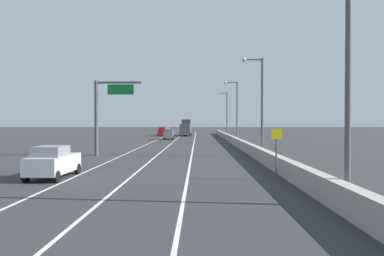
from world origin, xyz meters
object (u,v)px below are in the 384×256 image
(lamp_post_right_fourth, at_px, (226,111))
(car_silver_0, at_px, (53,162))
(car_white_3, at_px, (166,131))
(lamp_post_right_second, at_px, (259,99))
(car_gray_1, at_px, (168,134))
(lamp_post_right_near, at_px, (341,68))
(overhead_sign_gantry, at_px, (104,108))
(box_truck, at_px, (186,128))
(car_red_2, at_px, (162,131))
(speed_advisory_sign, at_px, (276,150))
(lamp_post_right_third, at_px, (235,108))

(lamp_post_right_fourth, relative_size, car_silver_0, 2.22)
(lamp_post_right_fourth, bearing_deg, car_white_3, 127.41)
(lamp_post_right_second, bearing_deg, car_gray_1, 109.02)
(lamp_post_right_near, bearing_deg, overhead_sign_gantry, 125.70)
(car_gray_1, height_order, box_truck, box_truck)
(car_red_2, xyz_separation_m, car_white_3, (0.02, 10.11, -0.12))
(speed_advisory_sign, bearing_deg, lamp_post_right_second, 84.21)
(lamp_post_right_third, xyz_separation_m, car_red_2, (-14.22, 29.29, -4.52))
(speed_advisory_sign, relative_size, box_truck, 0.31)
(speed_advisory_sign, distance_m, lamp_post_right_third, 35.20)
(car_silver_0, distance_m, car_white_3, 73.80)
(lamp_post_right_third, distance_m, car_silver_0, 37.65)
(lamp_post_right_near, distance_m, car_gray_1, 55.91)
(car_gray_1, xyz_separation_m, car_red_2, (-2.75, 16.14, 0.09))
(car_red_2, xyz_separation_m, box_truck, (5.51, 1.74, 0.74))
(car_gray_1, bearing_deg, lamp_post_right_third, -48.88)
(lamp_post_right_near, bearing_deg, car_white_3, 99.93)
(lamp_post_right_third, bearing_deg, lamp_post_right_fourth, 89.71)
(lamp_post_right_second, relative_size, car_red_2, 2.32)
(box_truck, bearing_deg, lamp_post_right_second, -80.23)
(overhead_sign_gantry, distance_m, lamp_post_right_fourth, 43.76)
(overhead_sign_gantry, relative_size, car_silver_0, 1.72)
(lamp_post_right_fourth, bearing_deg, overhead_sign_gantry, -110.50)
(lamp_post_right_fourth, distance_m, car_silver_0, 57.21)
(overhead_sign_gantry, relative_size, car_white_3, 1.58)
(speed_advisory_sign, height_order, car_white_3, speed_advisory_sign)
(lamp_post_right_third, xyz_separation_m, car_gray_1, (-11.48, 13.15, -4.61))
(lamp_post_right_second, bearing_deg, car_silver_0, -137.19)
(speed_advisory_sign, bearing_deg, lamp_post_right_third, 87.94)
(lamp_post_right_fourth, xyz_separation_m, car_white_3, (-14.31, 18.71, -4.65))
(lamp_post_right_third, distance_m, lamp_post_right_fourth, 20.69)
(lamp_post_right_fourth, xyz_separation_m, box_truck, (-8.82, 10.33, -3.78))
(lamp_post_right_third, height_order, lamp_post_right_fourth, same)
(lamp_post_right_third, distance_m, box_truck, 32.45)
(lamp_post_right_near, relative_size, car_red_2, 2.32)
(speed_advisory_sign, height_order, lamp_post_right_fourth, lamp_post_right_fourth)
(lamp_post_right_third, height_order, car_white_3, lamp_post_right_third)
(lamp_post_right_second, distance_m, car_red_2, 52.21)
(lamp_post_right_near, relative_size, car_white_3, 2.04)
(overhead_sign_gantry, relative_size, box_truck, 0.76)
(overhead_sign_gantry, height_order, car_silver_0, overhead_sign_gantry)
(overhead_sign_gantry, height_order, lamp_post_right_second, lamp_post_right_second)
(car_white_3, bearing_deg, car_gray_1, -84.07)
(car_gray_1, xyz_separation_m, car_white_3, (-2.73, 26.25, -0.04))
(car_red_2, height_order, box_truck, box_truck)
(lamp_post_right_third, height_order, car_gray_1, lamp_post_right_third)
(car_silver_0, height_order, box_truck, box_truck)
(overhead_sign_gantry, bearing_deg, speed_advisory_sign, -46.43)
(overhead_sign_gantry, distance_m, car_red_2, 49.72)
(lamp_post_right_near, distance_m, lamp_post_right_fourth, 62.08)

